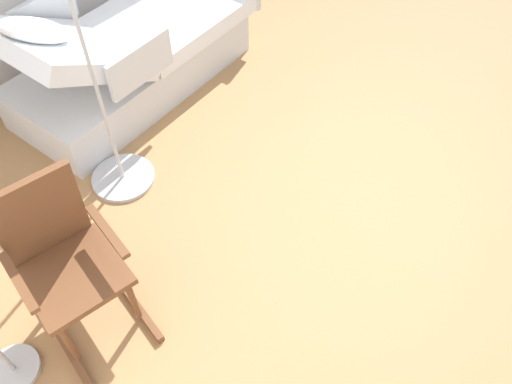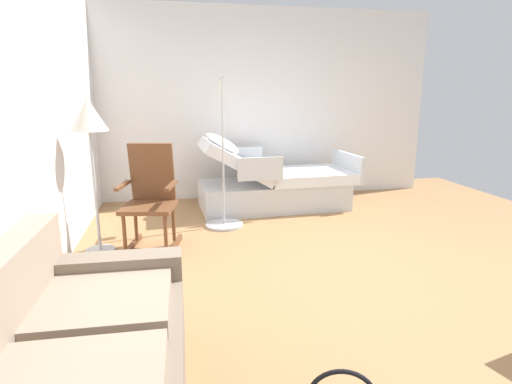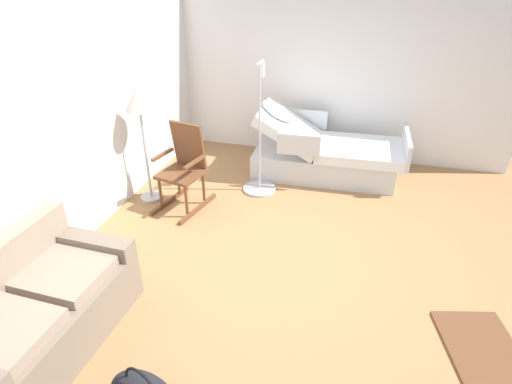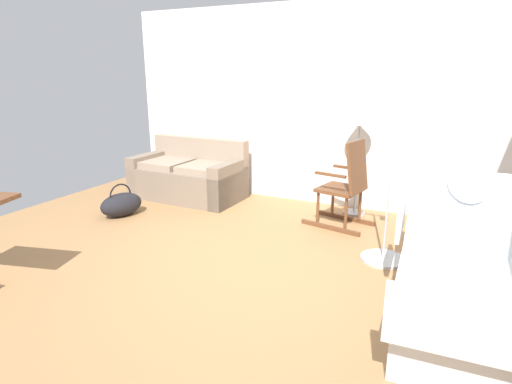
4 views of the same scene
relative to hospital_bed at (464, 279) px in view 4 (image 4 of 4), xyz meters
The scene contains 8 objects.
ground_plane 2.03m from the hospital_bed, behind, with size 6.80×6.80×0.00m, color #9E7247.
back_wall 3.28m from the hospital_bed, 130.22° to the left, with size 5.64×0.10×2.70m, color white.
hospital_bed is the anchor object (origin of this frame).
couch 4.09m from the hospital_bed, 154.40° to the left, with size 1.62×0.89×0.85m.
rocking_chair 2.03m from the hospital_bed, 129.87° to the left, with size 0.84×0.62×1.05m.
floor_lamp 2.59m from the hospital_bed, 122.07° to the left, with size 0.34×0.34×1.48m.
duffel_bag 4.05m from the hospital_bed, behind, with size 0.47×0.63×0.43m.
iv_pole 1.03m from the hospital_bed, 132.22° to the left, with size 0.44×0.44×1.69m.
Camera 4 is at (1.83, -3.19, 1.81)m, focal length 29.53 mm.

